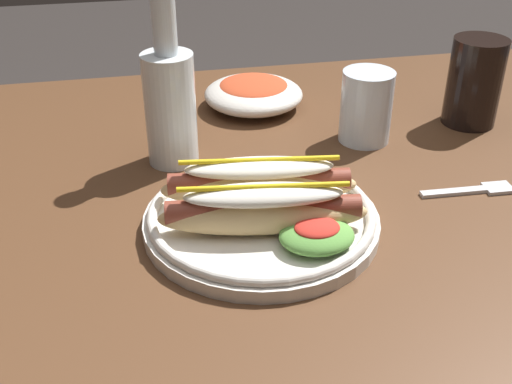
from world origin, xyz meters
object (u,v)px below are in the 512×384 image
at_px(water_cup, 366,107).
at_px(glass_bottle, 170,100).
at_px(fork, 475,190).
at_px(soda_cup, 474,82).
at_px(side_bowl, 253,93).
at_px(hot_dog_plate, 264,210).

distance_m(water_cup, glass_bottle, 0.28).
distance_m(fork, soda_cup, 0.22).
distance_m(soda_cup, side_bowl, 0.34).
height_order(soda_cup, glass_bottle, glass_bottle).
distance_m(soda_cup, water_cup, 0.18).
height_order(hot_dog_plate, side_bowl, hot_dog_plate).
xyz_separation_m(fork, glass_bottle, (-0.36, 0.16, 0.09)).
bearing_deg(water_cup, hot_dog_plate, -134.12).
bearing_deg(hot_dog_plate, fork, 5.64).
bearing_deg(fork, water_cup, 119.21).
distance_m(hot_dog_plate, fork, 0.28).
height_order(fork, side_bowl, side_bowl).
height_order(fork, glass_bottle, glass_bottle).
bearing_deg(water_cup, fork, -62.92).
xyz_separation_m(fork, soda_cup, (0.09, 0.19, 0.06)).
distance_m(hot_dog_plate, side_bowl, 0.35).
relative_size(soda_cup, water_cup, 1.27).
bearing_deg(hot_dog_plate, glass_bottle, 114.47).
bearing_deg(side_bowl, water_cup, -48.03).
bearing_deg(hot_dog_plate, side_bowl, 80.56).
bearing_deg(soda_cup, glass_bottle, -175.61).
bearing_deg(glass_bottle, soda_cup, 4.39).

